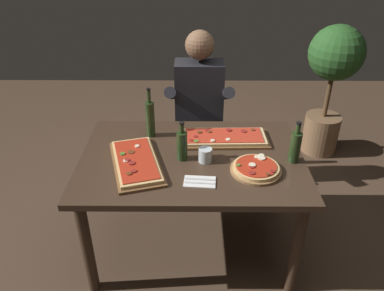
{
  "coord_description": "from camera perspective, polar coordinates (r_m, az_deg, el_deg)",
  "views": [
    {
      "loc": [
        0.01,
        -2.01,
        2.03
      ],
      "look_at": [
        0.0,
        0.05,
        0.79
      ],
      "focal_mm": 35.45,
      "sensor_mm": 36.0,
      "label": 1
    }
  ],
  "objects": [
    {
      "name": "ground_plane",
      "position": [
        2.85,
        -0.01,
        -14.27
      ],
      "size": [
        6.4,
        6.4,
        0.0
      ],
      "primitive_type": "plane",
      "color": "#4C3828"
    },
    {
      "name": "dining_table",
      "position": [
        2.44,
        -0.01,
        -3.54
      ],
      "size": [
        1.4,
        0.96,
        0.74
      ],
      "color": "#3D2B1E",
      "rests_on": "ground_plane"
    },
    {
      "name": "pizza_rectangular_front",
      "position": [
        2.55,
        4.79,
        1.16
      ],
      "size": [
        0.6,
        0.27,
        0.05
      ],
      "color": "brown",
      "rests_on": "dining_table"
    },
    {
      "name": "pizza_rectangular_left",
      "position": [
        2.32,
        -8.43,
        -2.45
      ],
      "size": [
        0.41,
        0.6,
        0.05
      ],
      "color": "brown",
      "rests_on": "dining_table"
    },
    {
      "name": "pizza_round_far",
      "position": [
        2.27,
        9.59,
        -3.43
      ],
      "size": [
        0.3,
        0.3,
        0.05
      ],
      "color": "olive",
      "rests_on": "dining_table"
    },
    {
      "name": "wine_bottle_dark",
      "position": [
        2.31,
        -1.51,
        0.13
      ],
      "size": [
        0.07,
        0.07,
        0.26
      ],
      "color": "#233819",
      "rests_on": "dining_table"
    },
    {
      "name": "oil_bottle_amber",
      "position": [
        2.56,
        -6.3,
        4.15
      ],
      "size": [
        0.06,
        0.06,
        0.35
      ],
      "color": "#233819",
      "rests_on": "dining_table"
    },
    {
      "name": "vinegar_bottle_green",
      "position": [
        2.37,
        15.27,
        -0.1
      ],
      "size": [
        0.07,
        0.07,
        0.27
      ],
      "color": "#233819",
      "rests_on": "dining_table"
    },
    {
      "name": "tumbler_near_camera",
      "position": [
        2.32,
        2.0,
        -1.45
      ],
      "size": [
        0.08,
        0.08,
        0.09
      ],
      "color": "silver",
      "rests_on": "dining_table"
    },
    {
      "name": "napkin_cutlery_set",
      "position": [
        2.16,
        1.17,
        -5.49
      ],
      "size": [
        0.19,
        0.12,
        0.01
      ],
      "color": "white",
      "rests_on": "dining_table"
    },
    {
      "name": "diner_chair",
      "position": [
        3.25,
        1.02,
        2.74
      ],
      "size": [
        0.44,
        0.44,
        0.87
      ],
      "color": "black",
      "rests_on": "ground_plane"
    },
    {
      "name": "seated_diner",
      "position": [
        3.03,
        1.08,
        5.93
      ],
      "size": [
        0.53,
        0.41,
        1.33
      ],
      "color": "#23232D",
      "rests_on": "ground_plane"
    },
    {
      "name": "potted_plant_corner",
      "position": [
        3.74,
        20.29,
        9.68
      ],
      "size": [
        0.49,
        0.49,
        1.25
      ],
      "color": "#846042",
      "rests_on": "ground_plane"
    }
  ]
}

